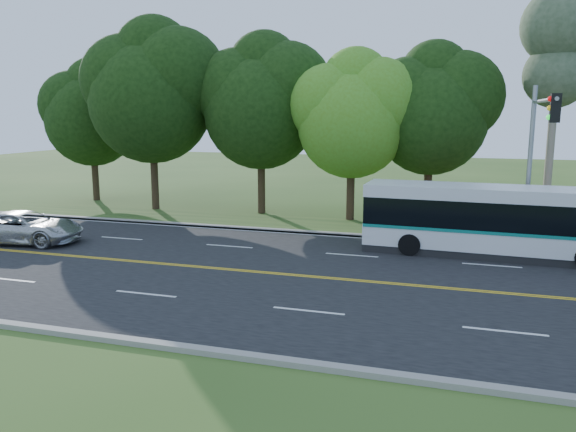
# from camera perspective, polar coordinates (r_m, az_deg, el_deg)

# --- Properties ---
(ground) EXTENTS (120.00, 120.00, 0.00)m
(ground) POSITION_cam_1_polar(r_m,az_deg,el_deg) (20.14, 6.06, -6.49)
(ground) COLOR #304F1A
(ground) RESTS_ON ground
(road) EXTENTS (60.00, 14.00, 0.02)m
(road) POSITION_cam_1_polar(r_m,az_deg,el_deg) (20.14, 6.06, -6.47)
(road) COLOR black
(road) RESTS_ON ground
(curb_north) EXTENTS (60.00, 0.30, 0.15)m
(curb_north) POSITION_cam_1_polar(r_m,az_deg,el_deg) (26.96, 8.96, -2.07)
(curb_north) COLOR gray
(curb_north) RESTS_ON ground
(curb_south) EXTENTS (60.00, 0.30, 0.15)m
(curb_south) POSITION_cam_1_polar(r_m,az_deg,el_deg) (13.60, 0.12, -14.63)
(curb_south) COLOR gray
(curb_south) RESTS_ON ground
(grass_verge) EXTENTS (60.00, 4.00, 0.10)m
(grass_verge) POSITION_cam_1_polar(r_m,az_deg,el_deg) (28.76, 9.48, -1.35)
(grass_verge) COLOR #304F1A
(grass_verge) RESTS_ON ground
(lane_markings) EXTENTS (57.60, 13.82, 0.00)m
(lane_markings) POSITION_cam_1_polar(r_m,az_deg,el_deg) (20.15, 5.79, -6.41)
(lane_markings) COLOR gold
(lane_markings) RESTS_ON road
(tree_row) EXTENTS (44.70, 9.10, 13.84)m
(tree_row) POSITION_cam_1_polar(r_m,az_deg,el_deg) (32.29, 1.30, 11.97)
(tree_row) COLOR #2F2315
(tree_row) RESTS_ON ground
(bougainvillea_hedge) EXTENTS (9.50, 2.25, 1.50)m
(bougainvillea_hedge) POSITION_cam_1_polar(r_m,az_deg,el_deg) (27.81, 24.11, -1.13)
(bougainvillea_hedge) COLOR maroon
(bougainvillea_hedge) RESTS_ON ground
(traffic_signal) EXTENTS (0.42, 6.10, 7.00)m
(traffic_signal) POSITION_cam_1_polar(r_m,az_deg,el_deg) (24.56, 23.95, 6.80)
(traffic_signal) COLOR gray
(traffic_signal) RESTS_ON ground
(transit_bus) EXTENTS (11.09, 2.85, 2.88)m
(transit_bus) POSITION_cam_1_polar(r_m,az_deg,el_deg) (24.51, 20.79, -0.60)
(transit_bus) COLOR white
(transit_bus) RESTS_ON road
(suv) EXTENTS (5.47, 3.14, 1.44)m
(suv) POSITION_cam_1_polar(r_m,az_deg,el_deg) (28.15, -25.18, -1.03)
(suv) COLOR #BBBFC0
(suv) RESTS_ON road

